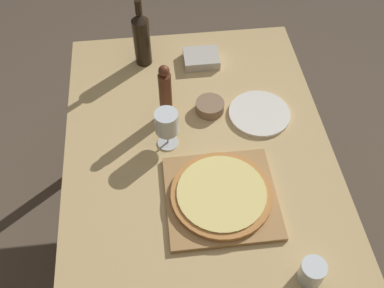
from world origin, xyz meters
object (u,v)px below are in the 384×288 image
pizza (221,194)px  pepper_mill (165,94)px  small_bowl (210,107)px  wine_glass (167,123)px  wine_bottle (142,38)px

pizza → pepper_mill: pepper_mill is taller
pizza → small_bowl: (0.02, 0.41, -0.01)m
pizza → wine_glass: 0.32m
wine_glass → small_bowl: (0.18, 0.15, -0.09)m
wine_glass → small_bowl: size_ratio=1.43×
wine_bottle → wine_glass: size_ratio=1.91×
wine_bottle → wine_glass: 0.47m
wine_bottle → pepper_mill: size_ratio=1.20×
pizza → small_bowl: bearing=87.4°
pizza → wine_glass: wine_glass is taller
pepper_mill → wine_glass: bearing=-92.8°
pizza → pepper_mill: (-0.15, 0.40, 0.09)m
pizza → pepper_mill: size_ratio=1.34×
small_bowl → pepper_mill: bearing=-176.3°
pepper_mill → pizza: bearing=-69.0°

